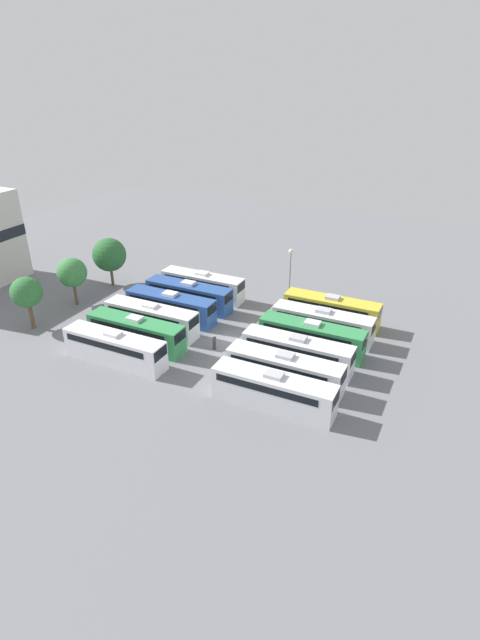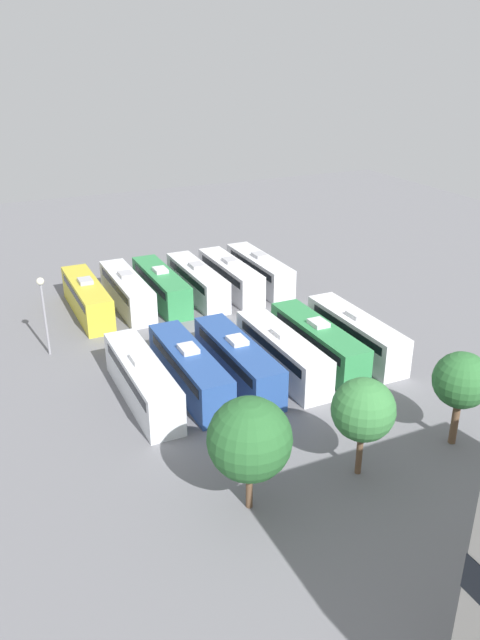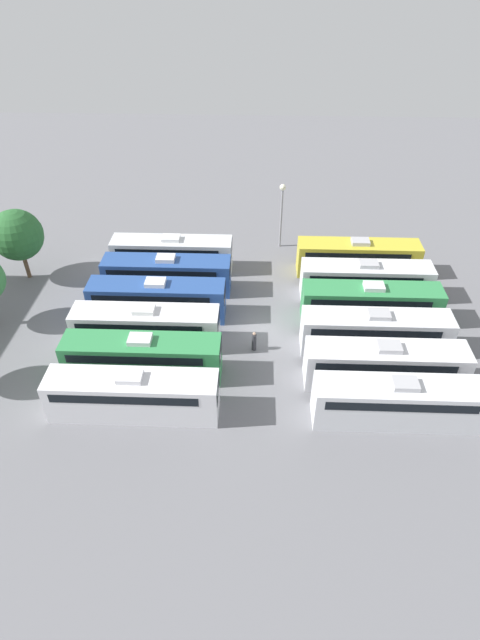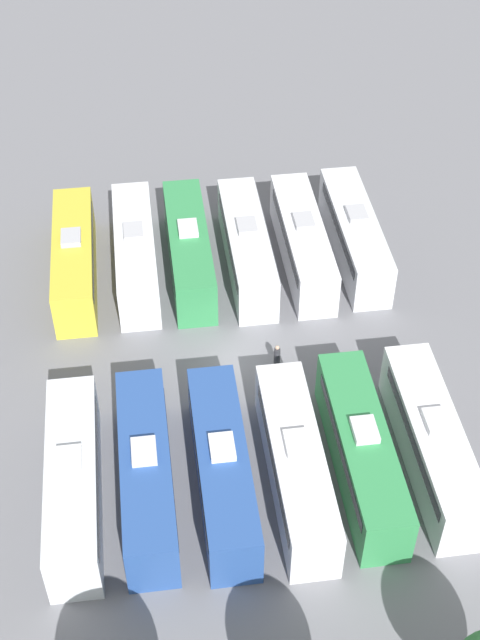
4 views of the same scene
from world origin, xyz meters
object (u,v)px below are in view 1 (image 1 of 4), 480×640
Objects in this scene: bus_2 at (297,352)px; tree_2 at (109,255)px; tree_0 at (27,293)px; bus_9 at (171,306)px; bus_11 at (202,285)px; bus_0 at (273,390)px; bus_10 at (189,295)px; bus_1 at (284,370)px; tree_1 at (72,273)px; bus_3 at (311,336)px; bus_7 at (136,332)px; light_pole at (290,264)px; worker_person at (214,343)px; bus_4 at (322,323)px; bus_6 at (115,347)px; bus_5 at (331,310)px; bus_8 at (151,318)px.

bus_2 is 1.68× the size of tree_2.
tree_0 is 0.94× the size of tree_2.
bus_11 is (7.28, -0.17, 0.00)m from bus_9.
bus_0 is 22.44m from bus_10.
bus_1 is 30.84m from tree_1.
bus_3 is 18.65m from bus_7.
tree_2 reaches higher than tree_1.
light_pole is at bearing 30.31° from bus_3.
worker_person is at bearing -145.21° from bus_11.
tree_1 is (-13.72, 23.49, -0.30)m from light_pole.
bus_6 is at bearing 129.35° from bus_4.
tree_1 is at bearing 97.35° from bus_9.
bus_1 and bus_9 have the same top height.
bus_6 is at bearing 90.15° from bus_0.
tree_1 is (8.96, 30.55, 2.58)m from bus_0.
bus_0 is 14.12m from bus_4.
bus_3 is at bearing -112.66° from bus_11.
bus_9 is (-7.29, 17.39, 0.00)m from bus_5.
bus_7 is at bearing 112.47° from bus_3.
tree_0 is (-5.24, 12.85, 2.75)m from bus_8.
worker_person is at bearing -49.59° from bus_6.
bus_5 is 14.73m from worker_person.
bus_2 is 7.04m from bus_4.
bus_5 is 17.22m from bus_11.
bus_6 is 16.28m from tree_1.
light_pole is at bearing 23.30° from bus_2.
bus_3 and bus_9 have the same top height.
bus_9 is (7.03, 0.14, 0.00)m from bus_7.
bus_11 is 21.06m from tree_0.
light_pole is at bearing -59.72° from tree_1.
bus_7 is 14.51m from tree_1.
tree_0 is (-16.13, 13.26, 2.75)m from bus_11.
bus_9 is at bearing -55.91° from tree_0.
tree_1 is at bearing 120.28° from light_pole.
bus_10 is at bearing 45.08° from worker_person.
bus_3 and bus_8 have the same top height.
bus_8 is at bearing 78.43° from bus_1.
worker_person is (6.65, -7.81, -0.93)m from bus_6.
light_pole is 31.43m from tree_0.
bus_0 and bus_7 have the same top height.
worker_person is (-7.78, -7.80, -0.93)m from bus_10.
bus_10 is 1.68× the size of tree_2.
bus_4 is 1.78× the size of tree_0.
bus_1 is 17.28m from bus_6.
bus_9 is (-0.10, 17.37, 0.00)m from bus_3.
bus_4 is at bearing -3.18° from bus_2.
bus_3 and bus_11 have the same top height.
worker_person is at bearing -134.92° from bus_10.
bus_7 is 3.44m from bus_8.
tree_2 reaches higher than bus_0.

